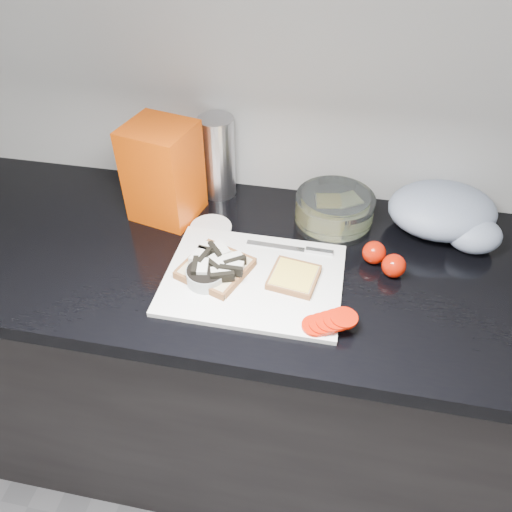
{
  "coord_description": "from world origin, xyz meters",
  "views": [
    {
      "loc": [
        0.09,
        0.32,
        1.7
      ],
      "look_at": [
        -0.08,
        1.15,
        0.95
      ],
      "focal_mm": 35.0,
      "sensor_mm": 36.0,
      "label": 1
    }
  ],
  "objects": [
    {
      "name": "base_cabinet",
      "position": [
        0.0,
        1.2,
        0.43
      ],
      "size": [
        3.5,
        0.6,
        0.86
      ],
      "primitive_type": "cube",
      "color": "black",
      "rests_on": "ground"
    },
    {
      "name": "countertop",
      "position": [
        0.0,
        1.2,
        0.88
      ],
      "size": [
        3.5,
        0.64,
        0.04
      ],
      "primitive_type": "cube",
      "color": "black",
      "rests_on": "base_cabinet"
    },
    {
      "name": "cutting_board",
      "position": [
        -0.08,
        1.12,
        0.91
      ],
      "size": [
        0.4,
        0.3,
        0.01
      ],
      "primitive_type": "cube",
      "color": "white",
      "rests_on": "countertop"
    },
    {
      "name": "bread_left",
      "position": [
        -0.16,
        1.12,
        0.93
      ],
      "size": [
        0.18,
        0.18,
        0.05
      ],
      "rotation": [
        0.0,
        0.0,
        -0.35
      ],
      "color": "#CABE8E",
      "rests_on": "cutting_board"
    },
    {
      "name": "bread_right",
      "position": [
        0.01,
        1.13,
        0.92
      ],
      "size": [
        0.12,
        0.12,
        0.02
      ],
      "rotation": [
        0.0,
        0.0,
        -0.15
      ],
      "color": "#CABE8E",
      "rests_on": "cutting_board"
    },
    {
      "name": "tomato_slices",
      "position": [
        0.1,
        1.01,
        0.92
      ],
      "size": [
        0.13,
        0.09,
        0.02
      ],
      "rotation": [
        0.0,
        0.0,
        -0.16
      ],
      "color": "#B81604",
      "rests_on": "cutting_board"
    },
    {
      "name": "knife",
      "position": [
        0.02,
        1.23,
        0.92
      ],
      "size": [
        0.21,
        0.02,
        0.01
      ],
      "rotation": [
        0.0,
        0.0,
        -0.02
      ],
      "color": "silver",
      "rests_on": "cutting_board"
    },
    {
      "name": "seed_tub",
      "position": [
        -0.18,
        1.09,
        0.93
      ],
      "size": [
        0.09,
        0.09,
        0.05
      ],
      "color": "#A1A7A7",
      "rests_on": "countertop"
    },
    {
      "name": "tub_lid",
      "position": [
        -0.22,
        1.28,
        0.9
      ],
      "size": [
        0.14,
        0.14,
        0.01
      ],
      "primitive_type": "cylinder",
      "rotation": [
        0.0,
        0.0,
        0.33
      ],
      "color": "silver",
      "rests_on": "countertop"
    },
    {
      "name": "glass_bowl",
      "position": [
        0.08,
        1.37,
        0.94
      ],
      "size": [
        0.2,
        0.2,
        0.08
      ],
      "rotation": [
        0.0,
        0.0,
        0.18
      ],
      "color": "silver",
      "rests_on": "countertop"
    },
    {
      "name": "bread_bag",
      "position": [
        -0.35,
        1.33,
        1.02
      ],
      "size": [
        0.19,
        0.18,
        0.25
      ],
      "primitive_type": "cube",
      "rotation": [
        0.0,
        0.0,
        -0.22
      ],
      "color": "#D94603",
      "rests_on": "countertop"
    },
    {
      "name": "steel_canister",
      "position": [
        -0.24,
        1.45,
        1.01
      ],
      "size": [
        0.09,
        0.09,
        0.22
      ],
      "primitive_type": "cylinder",
      "color": "#AFAEB3",
      "rests_on": "countertop"
    },
    {
      "name": "grocery_bag",
      "position": [
        0.36,
        1.39,
        0.96
      ],
      "size": [
        0.3,
        0.25,
        0.12
      ],
      "rotation": [
        0.0,
        0.0,
        0.15
      ],
      "color": "#97A0BA",
      "rests_on": "countertop"
    },
    {
      "name": "whole_tomatoes",
      "position": [
        0.21,
        1.22,
        0.93
      ],
      "size": [
        0.1,
        0.09,
        0.06
      ],
      "rotation": [
        0.0,
        0.0,
        -0.37
      ],
      "color": "#B81604",
      "rests_on": "countertop"
    }
  ]
}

